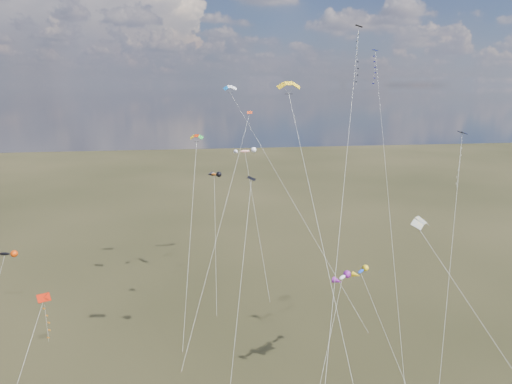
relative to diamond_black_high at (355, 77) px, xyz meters
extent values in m
cube|color=black|center=(0.81, 1.83, 5.44)|extent=(0.94, 0.97, 0.30)
cylinder|color=silver|center=(-5.00, -11.34, -13.89)|extent=(11.64, 26.36, 38.67)
cube|color=#0A0D4A|center=(7.16, 12.20, 3.70)|extent=(0.92, 0.91, 0.24)
cylinder|color=silver|center=(4.93, 0.06, -14.75)|extent=(4.49, 24.29, 36.93)
cube|color=black|center=(-11.28, 1.16, -11.20)|extent=(1.17, 1.21, 0.38)
cylinder|color=silver|center=(-13.65, -6.58, -22.21)|extent=(4.77, 15.50, 22.03)
cube|color=#B71A07|center=(-32.26, -6.74, -20.51)|extent=(1.50, 1.46, 0.41)
cube|color=#10174D|center=(10.81, -3.88, -5.84)|extent=(0.90, 0.92, 0.26)
cylinder|color=silver|center=(6.96, -10.14, -19.53)|extent=(7.73, 12.55, 27.39)
cube|color=red|center=(-9.05, 19.15, -4.85)|extent=(0.89, 0.83, 0.36)
cylinder|color=silver|center=(-14.50, 8.71, -19.03)|extent=(10.92, 20.91, 28.38)
cube|color=#332316|center=(-19.94, -1.73, -33.15)|extent=(0.10, 0.10, 0.12)
cylinder|color=silver|center=(-6.50, -14.02, -16.96)|extent=(3.10, 22.06, 32.51)
cylinder|color=silver|center=(-3.28, 14.27, -17.18)|extent=(16.14, 22.42, 32.09)
cube|color=#332316|center=(4.78, 3.08, -33.15)|extent=(0.10, 0.10, 0.12)
cylinder|color=silver|center=(9.34, -14.52, -23.62)|extent=(9.67, 12.61, 19.19)
cylinder|color=silver|center=(-18.41, 11.36, -20.78)|extent=(2.85, 18.29, 24.89)
cube|color=#332316|center=(-19.82, 2.23, -33.15)|extent=(0.10, 0.10, 0.12)
ellipsoid|color=black|center=(-41.51, 8.87, -21.49)|extent=(2.94, 1.45, 0.91)
ellipsoid|color=#D06119|center=(-14.19, 25.20, -15.24)|extent=(2.37, 2.46, 1.10)
cylinder|color=silver|center=(-14.61, 17.98, -24.23)|extent=(0.88, 14.45, 17.99)
cube|color=#332316|center=(-15.04, 10.76, -33.15)|extent=(0.10, 0.10, 0.12)
ellipsoid|color=silver|center=(-2.46, -5.63, -20.83)|extent=(2.17, 2.02, 0.84)
cylinder|color=silver|center=(-4.77, -8.66, -27.02)|extent=(4.65, 6.09, 12.39)
ellipsoid|color=red|center=(-8.25, 31.64, -12.44)|extent=(3.65, 1.66, 1.20)
cylinder|color=silver|center=(-7.49, 22.61, -22.83)|extent=(1.54, 18.08, 20.79)
cube|color=#332316|center=(-6.73, 13.58, -33.15)|extent=(0.10, 0.10, 0.12)
ellipsoid|color=#1037B7|center=(0.81, -2.63, -21.62)|extent=(2.35, 2.22, 0.81)
cylinder|color=silver|center=(2.38, -7.04, -27.42)|extent=(3.18, 8.83, 11.61)
camera|label=1|loc=(-18.16, -48.96, -0.91)|focal=32.00mm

